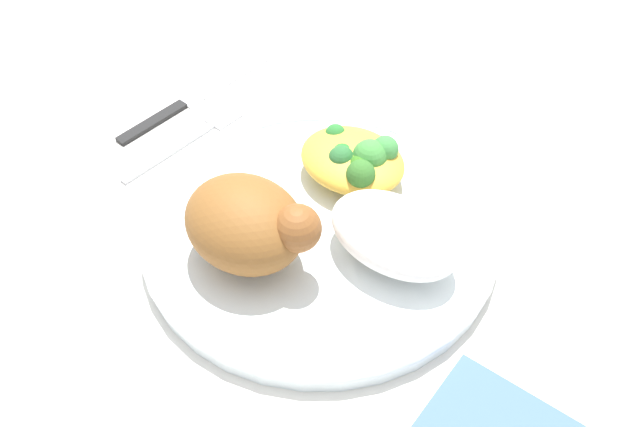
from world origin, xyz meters
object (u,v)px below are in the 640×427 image
at_px(plate, 320,230).
at_px(fork, 190,138).
at_px(rice_pile, 394,234).
at_px(roasted_chicken, 249,224).
at_px(mac_cheese_with_broccoli, 355,160).
at_px(knife, 183,103).

height_order(plate, fork, plate).
bearing_deg(plate, rice_pile, 9.97).
bearing_deg(fork, plate, -6.45).
bearing_deg(roasted_chicken, mac_cheese_with_broccoli, 86.06).
relative_size(plate, roasted_chicken, 2.69).
height_order(mac_cheese_with_broccoli, knife, mac_cheese_with_broccoli).
bearing_deg(knife, fork, -35.90).
bearing_deg(knife, mac_cheese_with_broccoli, 3.02).
xyz_separation_m(roasted_chicken, rice_pile, (0.09, 0.07, -0.01)).
height_order(rice_pile, mac_cheese_with_broccoli, same).
height_order(plate, knife, plate).
height_order(rice_pile, fork, rice_pile).
height_order(roasted_chicken, rice_pile, roasted_chicken).
height_order(mac_cheese_with_broccoli, fork, mac_cheese_with_broccoli).
bearing_deg(rice_pile, fork, 177.96).
bearing_deg(rice_pile, roasted_chicken, -140.18).
height_order(plate, rice_pile, rice_pile).
distance_m(plate, mac_cheese_with_broccoli, 0.07).
relative_size(rice_pile, mac_cheese_with_broccoli, 1.15).
bearing_deg(fork, mac_cheese_with_broccoli, 14.76).
bearing_deg(mac_cheese_with_broccoli, roasted_chicken, -93.94).
distance_m(rice_pile, fork, 0.24).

